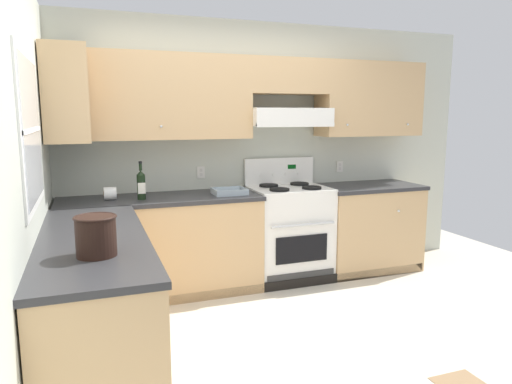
% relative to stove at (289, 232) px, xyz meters
% --- Properties ---
extents(ground_plane, '(7.04, 7.04, 0.00)m').
position_rel_stove_xyz_m(ground_plane, '(-0.62, -1.25, -0.48)').
color(ground_plane, beige).
extents(wall_back, '(4.68, 0.57, 2.55)m').
position_rel_stove_xyz_m(wall_back, '(-0.22, 0.27, 1.00)').
color(wall_back, beige).
rests_on(wall_back, ground_plane).
extents(wall_left, '(0.47, 4.00, 2.55)m').
position_rel_stove_xyz_m(wall_left, '(-2.21, -1.03, 0.87)').
color(wall_left, beige).
rests_on(wall_left, ground_plane).
extents(counter_back_run, '(3.60, 0.65, 0.91)m').
position_rel_stove_xyz_m(counter_back_run, '(-0.46, -0.01, -0.03)').
color(counter_back_run, tan).
rests_on(counter_back_run, ground_plane).
extents(counter_left_run, '(0.63, 1.91, 0.91)m').
position_rel_stove_xyz_m(counter_left_run, '(-1.87, -1.26, -0.03)').
color(counter_left_run, tan).
rests_on(counter_left_run, ground_plane).
extents(stove, '(0.76, 0.62, 1.20)m').
position_rel_stove_xyz_m(stove, '(0.00, 0.00, 0.00)').
color(stove, white).
rests_on(stove, ground_plane).
extents(wine_bottle, '(0.07, 0.07, 0.33)m').
position_rel_stove_xyz_m(wine_bottle, '(-1.44, -0.07, 0.57)').
color(wine_bottle, black).
rests_on(wine_bottle, counter_back_run).
extents(bowl, '(0.30, 0.25, 0.06)m').
position_rel_stove_xyz_m(bowl, '(-0.64, -0.07, 0.45)').
color(bowl, '#9EADB7').
rests_on(bowl, counter_back_run).
extents(bucket, '(0.22, 0.22, 0.21)m').
position_rel_stove_xyz_m(bucket, '(-1.85, -1.69, 0.54)').
color(bucket, black).
rests_on(bucket, counter_left_run).
extents(paper_towel_roll, '(0.11, 0.11, 0.11)m').
position_rel_stove_xyz_m(paper_towel_roll, '(-1.70, 0.00, 0.49)').
color(paper_towel_roll, white).
rests_on(paper_towel_roll, counter_back_run).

